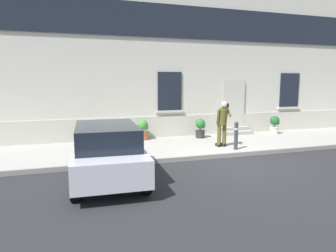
{
  "coord_description": "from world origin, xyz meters",
  "views": [
    {
      "loc": [
        -4.87,
        -8.1,
        2.6
      ],
      "look_at": [
        -1.82,
        1.6,
        1.1
      ],
      "focal_mm": 31.79,
      "sensor_mm": 36.0,
      "label": 1
    }
  ],
  "objects_px": {
    "hatchback_car_silver": "(107,150)",
    "planter_cream": "(275,124)",
    "bollard_near_person": "(236,134)",
    "person_on_phone": "(223,121)",
    "planter_terracotta": "(143,129)",
    "planter_charcoal": "(200,128)",
    "planter_olive": "(82,134)"
  },
  "relations": [
    {
      "from": "hatchback_car_silver",
      "to": "planter_cream",
      "type": "relative_size",
      "value": 4.8
    },
    {
      "from": "hatchback_car_silver",
      "to": "bollard_near_person",
      "type": "relative_size",
      "value": 3.95
    },
    {
      "from": "person_on_phone",
      "to": "planter_terracotta",
      "type": "distance_m",
      "value": 3.47
    },
    {
      "from": "planter_charcoal",
      "to": "person_on_phone",
      "type": "bearing_deg",
      "value": -88.51
    },
    {
      "from": "planter_olive",
      "to": "planter_cream",
      "type": "xyz_separation_m",
      "value": [
        8.86,
        -0.05,
        0.0
      ]
    },
    {
      "from": "person_on_phone",
      "to": "planter_terracotta",
      "type": "xyz_separation_m",
      "value": [
        -2.57,
        2.26,
        -0.54
      ]
    },
    {
      "from": "planter_olive",
      "to": "planter_terracotta",
      "type": "xyz_separation_m",
      "value": [
        2.52,
        0.35,
        0.0
      ]
    },
    {
      "from": "hatchback_car_silver",
      "to": "person_on_phone",
      "type": "height_order",
      "value": "person_on_phone"
    },
    {
      "from": "planter_charcoal",
      "to": "hatchback_car_silver",
      "type": "bearing_deg",
      "value": -138.11
    },
    {
      "from": "bollard_near_person",
      "to": "person_on_phone",
      "type": "height_order",
      "value": "person_on_phone"
    },
    {
      "from": "bollard_near_person",
      "to": "person_on_phone",
      "type": "relative_size",
      "value": 0.6
    },
    {
      "from": "hatchback_car_silver",
      "to": "planter_terracotta",
      "type": "height_order",
      "value": "hatchback_car_silver"
    },
    {
      "from": "person_on_phone",
      "to": "planter_charcoal",
      "type": "distance_m",
      "value": 2.03
    },
    {
      "from": "person_on_phone",
      "to": "planter_charcoal",
      "type": "xyz_separation_m",
      "value": [
        -0.05,
        1.96,
        -0.54
      ]
    },
    {
      "from": "person_on_phone",
      "to": "planter_terracotta",
      "type": "bearing_deg",
      "value": 140.38
    },
    {
      "from": "planter_terracotta",
      "to": "bollard_near_person",
      "type": "bearing_deg",
      "value": -45.24
    },
    {
      "from": "bollard_near_person",
      "to": "planter_charcoal",
      "type": "bearing_deg",
      "value": 96.8
    },
    {
      "from": "person_on_phone",
      "to": "planter_cream",
      "type": "xyz_separation_m",
      "value": [
        3.77,
        1.86,
        -0.54
      ]
    },
    {
      "from": "bollard_near_person",
      "to": "planter_olive",
      "type": "xyz_separation_m",
      "value": [
        -5.35,
        2.5,
        -0.11
      ]
    },
    {
      "from": "planter_cream",
      "to": "bollard_near_person",
      "type": "bearing_deg",
      "value": -145.15
    },
    {
      "from": "hatchback_car_silver",
      "to": "planter_terracotta",
      "type": "distance_m",
      "value": 4.78
    },
    {
      "from": "bollard_near_person",
      "to": "planter_cream",
      "type": "relative_size",
      "value": 1.22
    },
    {
      "from": "hatchback_car_silver",
      "to": "planter_olive",
      "type": "height_order",
      "value": "hatchback_car_silver"
    },
    {
      "from": "planter_terracotta",
      "to": "planter_charcoal",
      "type": "height_order",
      "value": "same"
    },
    {
      "from": "bollard_near_person",
      "to": "planter_terracotta",
      "type": "relative_size",
      "value": 1.22
    },
    {
      "from": "planter_olive",
      "to": "planter_charcoal",
      "type": "xyz_separation_m",
      "value": [
        5.04,
        0.05,
        0.0
      ]
    },
    {
      "from": "hatchback_car_silver",
      "to": "bollard_near_person",
      "type": "distance_m",
      "value": 5.04
    },
    {
      "from": "planter_cream",
      "to": "hatchback_car_silver",
      "type": "bearing_deg",
      "value": -154.63
    },
    {
      "from": "bollard_near_person",
      "to": "planter_charcoal",
      "type": "xyz_separation_m",
      "value": [
        -0.3,
        2.54,
        -0.11
      ]
    },
    {
      "from": "planter_olive",
      "to": "planter_cream",
      "type": "relative_size",
      "value": 1.0
    },
    {
      "from": "planter_terracotta",
      "to": "planter_charcoal",
      "type": "distance_m",
      "value": 2.54
    },
    {
      "from": "hatchback_car_silver",
      "to": "planter_olive",
      "type": "xyz_separation_m",
      "value": [
        -0.54,
        4.0,
        -0.18
      ]
    }
  ]
}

